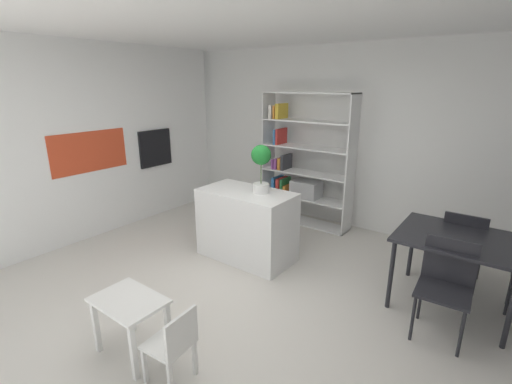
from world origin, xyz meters
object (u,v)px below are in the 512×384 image
Objects in this scene: built_in_oven at (155,148)px; potted_plant_on_island at (261,163)px; dining_chair_far at (463,243)px; child_table at (130,310)px; kitchen_island at (247,225)px; dining_chair_near at (446,279)px; open_bookshelf at (299,168)px; child_chair_right at (174,343)px; dining_table at (458,244)px.

potted_plant_on_island is (2.35, -0.30, 0.11)m from built_in_oven.
child_table is at bearing 53.71° from dining_chair_far.
dining_chair_near is (2.29, -0.11, 0.08)m from kitchen_island.
dining_chair_near is at bearing 42.44° from child_table.
built_in_oven is 2.37m from open_bookshelf.
kitchen_island reaches higher than dining_chair_near.
potted_plant_on_island is at bearing 172.13° from dining_chair_near.
potted_plant_on_island reaches higher than kitchen_island.
child_table is at bearing -93.92° from child_chair_right.
child_table is at bearing -83.03° from open_bookshelf.
dining_chair_far is at bearing 86.55° from dining_chair_near.
dining_table is at bearing 142.82° from child_chair_right.
dining_table is 1.25× the size of dining_chair_near.
open_bookshelf reaches higher than dining_chair_far.
kitchen_island is at bearing 174.25° from dining_chair_near.
kitchen_island is (2.18, -0.37, -0.70)m from built_in_oven.
dining_table is at bearing 9.13° from kitchen_island.
child_table is 0.67× the size of dining_chair_near.
dining_table is (1.48, 2.29, 0.34)m from child_chair_right.
open_bookshelf is at bearing 28.63° from built_in_oven.
open_bookshelf is at bearing 154.92° from dining_table.
dining_chair_far is 0.95m from dining_chair_near.
child_chair_right is 2.34m from dining_chair_near.
potted_plant_on_island is at bearing -78.71° from open_bookshelf.
dining_chair_far is 1.00× the size of dining_chair_near.
kitchen_island is 1.35× the size of dining_chair_near.
potted_plant_on_island is at bearing 19.36° from dining_chair_far.
built_in_oven reaches higher than dining_table.
built_in_oven is at bearing 5.50° from dining_chair_far.
dining_chair_far is (2.00, 2.77, 0.11)m from child_table.
open_bookshelf reaches higher than kitchen_island.
open_bookshelf reaches higher than dining_table.
dining_chair_far is (2.13, 0.77, -0.73)m from potted_plant_on_island.
kitchen_island is 0.83m from potted_plant_on_island.
child_chair_right is at bearing -66.83° from kitchen_island.
child_table is (0.30, -1.93, -0.03)m from kitchen_island.
child_chair_right reaches higher than child_table.
open_bookshelf reaches higher than dining_chair_near.
kitchen_island reaches higher than child_table.
kitchen_island is 1.95m from child_table.
dining_chair_near is at bearing 89.18° from dining_chair_far.
built_in_oven is 4.55m from dining_chair_near.
open_bookshelf reaches higher than potted_plant_on_island.
dining_table is 0.50m from dining_chair_near.
dining_chair_far is (1.48, 2.76, 0.17)m from child_chair_right.
built_in_oven is 2.32m from kitchen_island.
potted_plant_on_island reaches higher than dining_chair_near.
dining_table reaches higher than child_table.
built_in_oven is 2.37m from potted_plant_on_island.
dining_chair_far is at bearing -15.27° from open_bookshelf.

